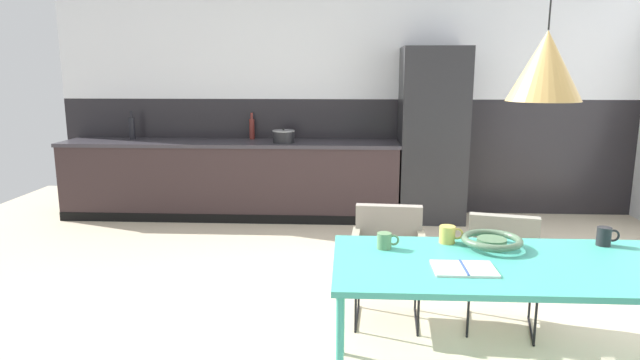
{
  "coord_description": "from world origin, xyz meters",
  "views": [
    {
      "loc": [
        -0.02,
        -3.17,
        1.67
      ],
      "look_at": [
        -0.23,
        0.82,
        0.86
      ],
      "focal_mm": 30.42,
      "sensor_mm": 36.0,
      "label": 1
    }
  ],
  "objects_px": {
    "open_book": "(464,269)",
    "mug_dark_espresso": "(605,236)",
    "bottle_vinegar_dark": "(252,128)",
    "refrigerator_column": "(432,135)",
    "cooking_pot": "(284,136)",
    "dining_table": "(527,271)",
    "fruit_bowl": "(492,241)",
    "bottle_spice_small": "(132,128)",
    "pendant_lamp_over_table_near": "(546,66)",
    "armchair_near_window": "(503,256)",
    "armchair_far_side": "(388,246)",
    "mug_wide_latte": "(385,241)",
    "mug_tall_blue": "(448,234)"
  },
  "relations": [
    {
      "from": "dining_table",
      "to": "mug_dark_espresso",
      "type": "height_order",
      "value": "mug_dark_espresso"
    },
    {
      "from": "armchair_near_window",
      "to": "mug_tall_blue",
      "type": "height_order",
      "value": "mug_tall_blue"
    },
    {
      "from": "refrigerator_column",
      "to": "dining_table",
      "type": "height_order",
      "value": "refrigerator_column"
    },
    {
      "from": "dining_table",
      "to": "fruit_bowl",
      "type": "xyz_separation_m",
      "value": [
        -0.12,
        0.23,
        0.08
      ]
    },
    {
      "from": "fruit_bowl",
      "to": "cooking_pot",
      "type": "xyz_separation_m",
      "value": [
        -1.5,
        3.15,
        0.18
      ]
    },
    {
      "from": "open_book",
      "to": "bottle_spice_small",
      "type": "height_order",
      "value": "bottle_spice_small"
    },
    {
      "from": "refrigerator_column",
      "to": "mug_dark_espresso",
      "type": "height_order",
      "value": "refrigerator_column"
    },
    {
      "from": "open_book",
      "to": "bottle_vinegar_dark",
      "type": "height_order",
      "value": "bottle_vinegar_dark"
    },
    {
      "from": "bottle_vinegar_dark",
      "to": "mug_tall_blue",
      "type": "bearing_deg",
      "value": -63.42
    },
    {
      "from": "bottle_spice_small",
      "to": "bottle_vinegar_dark",
      "type": "bearing_deg",
      "value": 3.94
    },
    {
      "from": "open_book",
      "to": "bottle_vinegar_dark",
      "type": "xyz_separation_m",
      "value": [
        -1.69,
        3.8,
        0.28
      ]
    },
    {
      "from": "fruit_bowl",
      "to": "bottle_vinegar_dark",
      "type": "height_order",
      "value": "bottle_vinegar_dark"
    },
    {
      "from": "open_book",
      "to": "mug_dark_espresso",
      "type": "xyz_separation_m",
      "value": [
        0.85,
        0.42,
        0.05
      ]
    },
    {
      "from": "armchair_far_side",
      "to": "bottle_vinegar_dark",
      "type": "relative_size",
      "value": 2.45
    },
    {
      "from": "mug_tall_blue",
      "to": "pendant_lamp_over_table_near",
      "type": "distance_m",
      "value": 1.03
    },
    {
      "from": "cooking_pot",
      "to": "bottle_vinegar_dark",
      "type": "bearing_deg",
      "value": 143.37
    },
    {
      "from": "bottle_vinegar_dark",
      "to": "bottle_spice_small",
      "type": "xyz_separation_m",
      "value": [
        -1.4,
        -0.1,
        0.01
      ]
    },
    {
      "from": "armchair_far_side",
      "to": "cooking_pot",
      "type": "distance_m",
      "value": 2.71
    },
    {
      "from": "dining_table",
      "to": "pendant_lamp_over_table_near",
      "type": "height_order",
      "value": "pendant_lamp_over_table_near"
    },
    {
      "from": "refrigerator_column",
      "to": "fruit_bowl",
      "type": "bearing_deg",
      "value": -92.75
    },
    {
      "from": "pendant_lamp_over_table_near",
      "to": "bottle_spice_small",
      "type": "bearing_deg",
      "value": 133.41
    },
    {
      "from": "dining_table",
      "to": "mug_dark_espresso",
      "type": "distance_m",
      "value": 0.6
    },
    {
      "from": "mug_dark_espresso",
      "to": "bottle_spice_small",
      "type": "distance_m",
      "value": 5.13
    },
    {
      "from": "mug_dark_espresso",
      "to": "bottle_spice_small",
      "type": "height_order",
      "value": "bottle_spice_small"
    },
    {
      "from": "pendant_lamp_over_table_near",
      "to": "armchair_near_window",
      "type": "bearing_deg",
      "value": 81.71
    },
    {
      "from": "armchair_near_window",
      "to": "cooking_pot",
      "type": "xyz_separation_m",
      "value": [
        -1.75,
        2.55,
        0.48
      ]
    },
    {
      "from": "mug_dark_espresso",
      "to": "fruit_bowl",
      "type": "bearing_deg",
      "value": -172.95
    },
    {
      "from": "refrigerator_column",
      "to": "cooking_pot",
      "type": "distance_m",
      "value": 1.66
    },
    {
      "from": "dining_table",
      "to": "bottle_vinegar_dark",
      "type": "height_order",
      "value": "bottle_vinegar_dark"
    },
    {
      "from": "bottle_spice_small",
      "to": "dining_table",
      "type": "bearing_deg",
      "value": -46.31
    },
    {
      "from": "refrigerator_column",
      "to": "fruit_bowl",
      "type": "distance_m",
      "value": 3.25
    },
    {
      "from": "refrigerator_column",
      "to": "cooking_pot",
      "type": "xyz_separation_m",
      "value": [
        -1.66,
        -0.08,
        -0.01
      ]
    },
    {
      "from": "refrigerator_column",
      "to": "mug_tall_blue",
      "type": "relative_size",
      "value": 14.54
    },
    {
      "from": "mug_dark_espresso",
      "to": "bottle_vinegar_dark",
      "type": "height_order",
      "value": "bottle_vinegar_dark"
    },
    {
      "from": "armchair_near_window",
      "to": "pendant_lamp_over_table_near",
      "type": "distance_m",
      "value": 1.5
    },
    {
      "from": "armchair_near_window",
      "to": "bottle_vinegar_dark",
      "type": "relative_size",
      "value": 2.31
    },
    {
      "from": "armchair_far_side",
      "to": "mug_wide_latte",
      "type": "height_order",
      "value": "mug_wide_latte"
    },
    {
      "from": "cooking_pot",
      "to": "dining_table",
      "type": "bearing_deg",
      "value": -64.38
    },
    {
      "from": "fruit_bowl",
      "to": "bottle_spice_small",
      "type": "relative_size",
      "value": 0.98
    },
    {
      "from": "armchair_far_side",
      "to": "mug_tall_blue",
      "type": "relative_size",
      "value": 5.72
    },
    {
      "from": "pendant_lamp_over_table_near",
      "to": "mug_tall_blue",
      "type": "bearing_deg",
      "value": 134.85
    },
    {
      "from": "mug_wide_latte",
      "to": "open_book",
      "type": "bearing_deg",
      "value": -40.23
    },
    {
      "from": "mug_wide_latte",
      "to": "mug_tall_blue",
      "type": "xyz_separation_m",
      "value": [
        0.36,
        0.12,
        0.0
      ]
    },
    {
      "from": "dining_table",
      "to": "armchair_far_side",
      "type": "height_order",
      "value": "armchair_far_side"
    },
    {
      "from": "bottle_spice_small",
      "to": "pendant_lamp_over_table_near",
      "type": "distance_m",
      "value": 5.04
    },
    {
      "from": "dining_table",
      "to": "open_book",
      "type": "xyz_separation_m",
      "value": [
        -0.34,
        -0.12,
        0.05
      ]
    },
    {
      "from": "fruit_bowl",
      "to": "mug_dark_espresso",
      "type": "distance_m",
      "value": 0.63
    },
    {
      "from": "armchair_near_window",
      "to": "mug_dark_espresso",
      "type": "xyz_separation_m",
      "value": [
        0.38,
        -0.53,
        0.31
      ]
    },
    {
      "from": "mug_wide_latte",
      "to": "mug_dark_espresso",
      "type": "bearing_deg",
      "value": 5.52
    },
    {
      "from": "refrigerator_column",
      "to": "armchair_near_window",
      "type": "distance_m",
      "value": 2.68
    }
  ]
}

